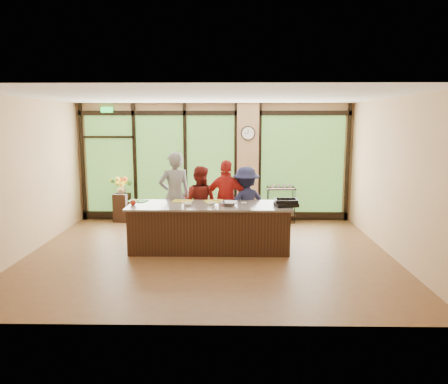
{
  "coord_description": "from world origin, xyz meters",
  "views": [
    {
      "loc": [
        0.43,
        -8.18,
        2.57
      ],
      "look_at": [
        0.29,
        0.4,
        1.16
      ],
      "focal_mm": 35.0,
      "sensor_mm": 36.0,
      "label": 1
    }
  ],
  "objects_px": {
    "island_base": "(210,228)",
    "cook_left": "(175,196)",
    "cook_right": "(246,204)",
    "flower_stand": "(122,207)",
    "bar_cart": "(281,199)",
    "roasting_pan": "(286,204)"
  },
  "relations": [
    {
      "from": "cook_left",
      "to": "flower_stand",
      "type": "height_order",
      "value": "cook_left"
    },
    {
      "from": "cook_right",
      "to": "bar_cart",
      "type": "relative_size",
      "value": 1.64
    },
    {
      "from": "island_base",
      "to": "cook_right",
      "type": "height_order",
      "value": "cook_right"
    },
    {
      "from": "flower_stand",
      "to": "bar_cart",
      "type": "height_order",
      "value": "bar_cart"
    },
    {
      "from": "island_base",
      "to": "cook_left",
      "type": "bearing_deg",
      "value": 135.94
    },
    {
      "from": "cook_left",
      "to": "flower_stand",
      "type": "bearing_deg",
      "value": -67.53
    },
    {
      "from": "cook_left",
      "to": "cook_right",
      "type": "relative_size",
      "value": 1.2
    },
    {
      "from": "roasting_pan",
      "to": "flower_stand",
      "type": "relative_size",
      "value": 0.58
    },
    {
      "from": "cook_left",
      "to": "flower_stand",
      "type": "xyz_separation_m",
      "value": [
        -1.59,
        1.69,
        -0.6
      ]
    },
    {
      "from": "island_base",
      "to": "cook_left",
      "type": "distance_m",
      "value": 1.21
    },
    {
      "from": "roasting_pan",
      "to": "bar_cart",
      "type": "relative_size",
      "value": 0.43
    },
    {
      "from": "island_base",
      "to": "cook_left",
      "type": "xyz_separation_m",
      "value": [
        -0.79,
        0.76,
        0.52
      ]
    },
    {
      "from": "cook_left",
      "to": "cook_right",
      "type": "distance_m",
      "value": 1.54
    },
    {
      "from": "island_base",
      "to": "cook_right",
      "type": "distance_m",
      "value": 1.08
    },
    {
      "from": "roasting_pan",
      "to": "bar_cart",
      "type": "height_order",
      "value": "roasting_pan"
    },
    {
      "from": "island_base",
      "to": "roasting_pan",
      "type": "relative_size",
      "value": 7.36
    },
    {
      "from": "bar_cart",
      "to": "cook_left",
      "type": "bearing_deg",
      "value": -148.56
    },
    {
      "from": "cook_left",
      "to": "roasting_pan",
      "type": "distance_m",
      "value": 2.46
    },
    {
      "from": "island_base",
      "to": "bar_cart",
      "type": "relative_size",
      "value": 3.17
    },
    {
      "from": "island_base",
      "to": "cook_right",
      "type": "relative_size",
      "value": 1.94
    },
    {
      "from": "island_base",
      "to": "flower_stand",
      "type": "distance_m",
      "value": 3.41
    },
    {
      "from": "bar_cart",
      "to": "cook_right",
      "type": "bearing_deg",
      "value": -121.2
    }
  ]
}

